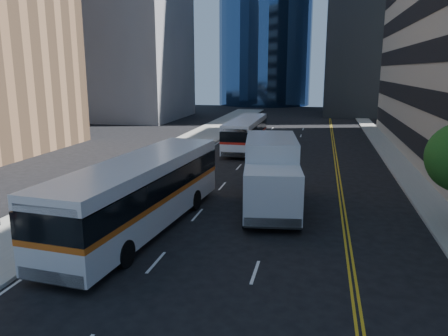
# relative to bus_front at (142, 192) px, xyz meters

# --- Properties ---
(ground) EXTENTS (160.00, 160.00, 0.00)m
(ground) POSITION_rel_bus_front_xyz_m (5.49, -5.44, -1.87)
(ground) COLOR black
(ground) RESTS_ON ground
(sidewalk_west) EXTENTS (5.00, 90.00, 0.15)m
(sidewalk_west) POSITION_rel_bus_front_xyz_m (-5.01, 19.56, -1.80)
(sidewalk_west) COLOR gray
(sidewalk_west) RESTS_ON ground
(sidewalk_east) EXTENTS (2.00, 90.00, 0.15)m
(sidewalk_east) POSITION_rel_bus_front_xyz_m (14.49, 19.56, -1.80)
(sidewalk_east) COLOR gray
(sidewalk_east) RESTS_ON ground
(midrise_west) EXTENTS (18.00, 18.00, 35.00)m
(midrise_west) POSITION_rel_bus_front_xyz_m (-22.51, 46.56, 15.63)
(midrise_west) COLOR gray
(midrise_west) RESTS_ON ground
(bus_front) EXTENTS (4.04, 13.50, 3.43)m
(bus_front) POSITION_rel_bus_front_xyz_m (0.00, 0.00, 0.00)
(bus_front) COLOR silver
(bus_front) RESTS_ON ground
(bus_rear) EXTENTS (2.58, 11.40, 2.94)m
(bus_rear) POSITION_rel_bus_front_xyz_m (1.17, 22.56, -0.27)
(bus_rear) COLOR white
(bus_rear) RESTS_ON ground
(box_truck) EXTENTS (3.82, 8.33, 3.84)m
(box_truck) POSITION_rel_bus_front_xyz_m (5.66, 4.47, 0.15)
(box_truck) COLOR silver
(box_truck) RESTS_ON ground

